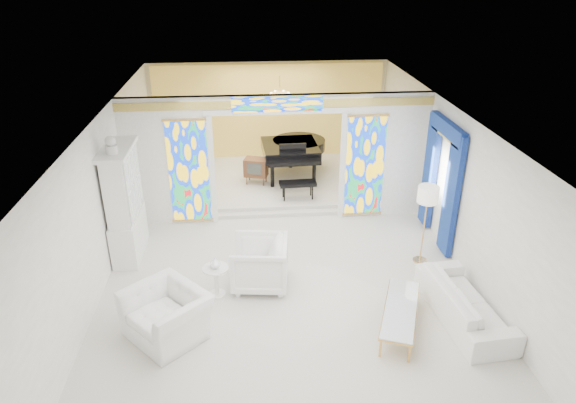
{
  "coord_description": "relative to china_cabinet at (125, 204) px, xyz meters",
  "views": [
    {
      "loc": [
        -0.7,
        -9.06,
        5.68
      ],
      "look_at": [
        0.09,
        0.2,
        1.27
      ],
      "focal_mm": 32.0,
      "sensor_mm": 36.0,
      "label": 1
    }
  ],
  "objects": [
    {
      "name": "floor",
      "position": [
        3.22,
        -0.6,
        -1.17
      ],
      "size": [
        12.0,
        12.0,
        0.0
      ],
      "primitive_type": "plane",
      "color": "beige",
      "rests_on": "ground"
    },
    {
      "name": "ceiling",
      "position": [
        3.22,
        -0.6,
        1.83
      ],
      "size": [
        7.0,
        12.0,
        0.02
      ],
      "primitive_type": "cube",
      "color": "silver",
      "rests_on": "wall_back"
    },
    {
      "name": "wall_back",
      "position": [
        3.22,
        5.4,
        0.33
      ],
      "size": [
        7.0,
        0.02,
        3.0
      ],
      "primitive_type": "cube",
      "color": "white",
      "rests_on": "floor"
    },
    {
      "name": "wall_left",
      "position": [
        -0.28,
        -0.6,
        0.33
      ],
      "size": [
        0.02,
        12.0,
        3.0
      ],
      "primitive_type": "cube",
      "color": "white",
      "rests_on": "floor"
    },
    {
      "name": "wall_right",
      "position": [
        6.72,
        -0.6,
        0.33
      ],
      "size": [
        0.02,
        12.0,
        3.0
      ],
      "primitive_type": "cube",
      "color": "white",
      "rests_on": "floor"
    },
    {
      "name": "partition_wall",
      "position": [
        3.22,
        1.4,
        0.48
      ],
      "size": [
        7.0,
        0.22,
        3.0
      ],
      "color": "white",
      "rests_on": "floor"
    },
    {
      "name": "stained_glass_left",
      "position": [
        1.19,
        1.29,
        0.13
      ],
      "size": [
        0.9,
        0.04,
        2.4
      ],
      "primitive_type": "cube",
      "color": "gold",
      "rests_on": "partition_wall"
    },
    {
      "name": "stained_glass_right",
      "position": [
        5.25,
        1.29,
        0.13
      ],
      "size": [
        0.9,
        0.04,
        2.4
      ],
      "primitive_type": "cube",
      "color": "gold",
      "rests_on": "partition_wall"
    },
    {
      "name": "stained_glass_transom",
      "position": [
        3.22,
        1.29,
        1.65
      ],
      "size": [
        2.0,
        0.04,
        0.34
      ],
      "primitive_type": "cube",
      "color": "gold",
      "rests_on": "partition_wall"
    },
    {
      "name": "alcove_platform",
      "position": [
        3.22,
        3.5,
        -1.08
      ],
      "size": [
        6.8,
        3.8,
        0.18
      ],
      "primitive_type": "cube",
      "color": "beige",
      "rests_on": "floor"
    },
    {
      "name": "gold_curtain_back",
      "position": [
        3.22,
        5.28,
        0.33
      ],
      "size": [
        6.7,
        0.1,
        2.9
      ],
      "primitive_type": "cube",
      "color": "gold",
      "rests_on": "wall_back"
    },
    {
      "name": "chandelier",
      "position": [
        3.42,
        3.4,
        1.38
      ],
      "size": [
        0.48,
        0.48,
        0.3
      ],
      "primitive_type": "cylinder",
      "color": "gold",
      "rests_on": "ceiling"
    },
    {
      "name": "blue_drapes",
      "position": [
        6.62,
        0.1,
        0.41
      ],
      "size": [
        0.14,
        1.85,
        2.65
      ],
      "color": "navy",
      "rests_on": "wall_right"
    },
    {
      "name": "china_cabinet",
      "position": [
        0.0,
        0.0,
        0.0
      ],
      "size": [
        0.56,
        1.46,
        2.72
      ],
      "color": "white",
      "rests_on": "floor"
    },
    {
      "name": "armchair_left",
      "position": [
        1.11,
        -2.72,
        -0.76
      ],
      "size": [
        1.66,
        1.67,
        0.82
      ],
      "primitive_type": "imported",
      "rotation": [
        0.0,
        0.0,
        -0.83
      ],
      "color": "white",
      "rests_on": "floor"
    },
    {
      "name": "armchair_right",
      "position": [
        2.68,
        -1.4,
        -0.69
      ],
      "size": [
        1.16,
        1.13,
        0.95
      ],
      "primitive_type": "imported",
      "rotation": [
        0.0,
        0.0,
        -1.69
      ],
      "color": "silver",
      "rests_on": "floor"
    },
    {
      "name": "sofa",
      "position": [
        6.17,
        -2.71,
        -0.84
      ],
      "size": [
        1.07,
        2.32,
        0.66
      ],
      "primitive_type": "imported",
      "rotation": [
        0.0,
        0.0,
        1.66
      ],
      "color": "white",
      "rests_on": "floor"
    },
    {
      "name": "side_table",
      "position": [
        1.87,
        -1.66,
        -0.78
      ],
      "size": [
        0.55,
        0.55,
        0.59
      ],
      "rotation": [
        0.0,
        0.0,
        0.16
      ],
      "color": "white",
      "rests_on": "floor"
    },
    {
      "name": "vase",
      "position": [
        1.87,
        -1.66,
        -0.47
      ],
      "size": [
        0.24,
        0.24,
        0.21
      ],
      "primitive_type": "imported",
      "rotation": [
        0.0,
        0.0,
        -0.27
      ],
      "color": "white",
      "rests_on": "side_table"
    },
    {
      "name": "coffee_table",
      "position": [
        4.99,
        -2.86,
        -0.81
      ],
      "size": [
        1.13,
        1.82,
        0.39
      ],
      "rotation": [
        0.0,
        0.0,
        -0.37
      ],
      "color": "white",
      "rests_on": "floor"
    },
    {
      "name": "floor_lamp",
      "position": [
        6.02,
        -0.82,
        0.27
      ],
      "size": [
        0.5,
        0.5,
        1.68
      ],
      "rotation": [
        0.0,
        0.0,
        0.27
      ],
      "color": "gold",
      "rests_on": "floor"
    },
    {
      "name": "grand_piano",
      "position": [
        3.83,
        3.69,
        -0.23
      ],
      "size": [
        1.83,
        2.86,
        1.13
      ],
      "rotation": [
        0.0,
        0.0,
        0.04
      ],
      "color": "black",
      "rests_on": "alcove_platform"
    },
    {
      "name": "tv_console",
      "position": [
        2.75,
        3.14,
        -0.54
      ],
      "size": [
        0.69,
        0.56,
        0.7
      ],
      "rotation": [
        0.0,
        0.0,
        -0.28
      ],
      "color": "#54301E",
      "rests_on": "alcove_platform"
    }
  ]
}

